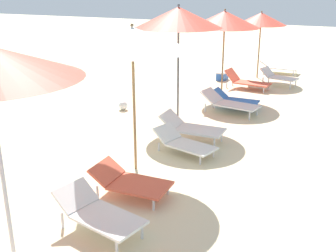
# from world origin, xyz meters

# --- Properties ---
(lounger_third_shoreside) EXTENTS (1.42, 0.85, 0.57)m
(lounger_third_shoreside) POSITION_xyz_m (-0.07, 7.02, 0.31)
(lounger_third_shoreside) COLOR white
(lounger_third_shoreside) RESTS_ON ground
(umbrella_fourth) EXTENTS (2.10, 2.10, 2.70)m
(umbrella_fourth) POSITION_xyz_m (-0.66, 9.08, 2.44)
(umbrella_fourth) COLOR olive
(umbrella_fourth) RESTS_ON ground
(lounger_fourth_shoreside) EXTENTS (1.41, 0.86, 0.49)m
(lounger_fourth_shoreside) POSITION_xyz_m (-0.13, 10.15, 0.24)
(lounger_fourth_shoreside) COLOR white
(lounger_fourth_shoreside) RESTS_ON ground
(lounger_fourth_inland) EXTENTS (1.30, 0.71, 0.49)m
(lounger_fourth_inland) POSITION_xyz_m (-0.22, 8.14, 0.25)
(lounger_fourth_inland) COLOR #D8593F
(lounger_fourth_inland) RESTS_ON ground
(umbrella_fifth) EXTENTS (2.12, 2.12, 2.88)m
(umbrella_fifth) POSITION_xyz_m (-1.16, 12.13, 2.58)
(umbrella_fifth) COLOR #4C4C51
(umbrella_fifth) RESTS_ON ground
(lounger_fifth_shoreside) EXTENTS (1.64, 0.83, 0.58)m
(lounger_fifth_shoreside) POSITION_xyz_m (-0.15, 13.25, 0.30)
(lounger_fifth_shoreside) COLOR white
(lounger_fifth_shoreside) RESTS_ON ground
(lounger_fifth_inland) EXTENTS (1.41, 0.68, 0.61)m
(lounger_fifth_inland) POSITION_xyz_m (-0.26, 10.85, 0.34)
(lounger_fifth_inland) COLOR white
(lounger_fifth_inland) RESTS_ON ground
(umbrella_sixth) EXTENTS (2.11, 2.11, 2.65)m
(umbrella_sixth) POSITION_xyz_m (-0.93, 14.95, 2.34)
(umbrella_sixth) COLOR olive
(umbrella_sixth) RESTS_ON ground
(lounger_sixth_shoreside) EXTENTS (1.55, 0.75, 0.61)m
(lounger_sixth_shoreside) POSITION_xyz_m (-0.47, 16.18, 0.27)
(lounger_sixth_shoreside) COLOR #D8593F
(lounger_sixth_shoreside) RESTS_ON ground
(lounger_sixth_inland) EXTENTS (1.29, 0.66, 0.49)m
(lounger_sixth_inland) POSITION_xyz_m (-0.17, 13.81, 0.24)
(lounger_sixth_inland) COLOR blue
(lounger_sixth_inland) RESTS_ON ground
(umbrella_farthest) EXTENTS (1.82, 1.82, 2.43)m
(umbrella_farthest) POSITION_xyz_m (-0.57, 18.07, 2.15)
(umbrella_farthest) COLOR olive
(umbrella_farthest) RESTS_ON ground
(lounger_farthest_shoreside) EXTENTS (1.47, 0.69, 0.49)m
(lounger_farthest_shoreside) POSITION_xyz_m (-0.03, 19.29, 0.25)
(lounger_farthest_shoreside) COLOR white
(lounger_farthest_shoreside) RESTS_ON ground
(lounger_farthest_inland) EXTENTS (1.33, 0.83, 0.59)m
(lounger_farthest_inland) POSITION_xyz_m (0.41, 17.05, 0.33)
(lounger_farthest_inland) COLOR white
(lounger_farthest_inland) RESTS_ON ground
(cooler_box) EXTENTS (0.32, 0.52, 0.31)m
(cooler_box) POSITION_xyz_m (-1.63, 17.12, 0.15)
(cooler_box) COLOR #2659B2
(cooler_box) RESTS_ON ground
(beach_ball) EXTENTS (0.26, 0.26, 0.26)m
(beach_ball) POSITION_xyz_m (-2.91, 12.29, 0.13)
(beach_ball) COLOR white
(beach_ball) RESTS_ON ground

